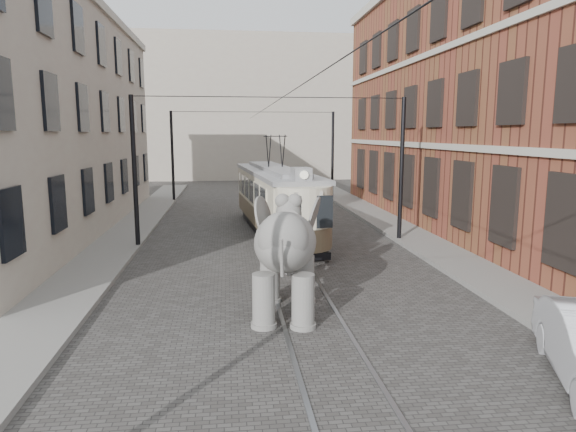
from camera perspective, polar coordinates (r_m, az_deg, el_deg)
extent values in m
plane|color=#45423F|center=(15.19, 1.02, -8.10)|extent=(120.00, 120.00, 0.00)
cube|color=slate|center=(17.02, 21.60, -6.58)|extent=(2.00, 60.00, 0.15)
cube|color=slate|center=(15.70, -23.45, -8.02)|extent=(2.00, 60.00, 0.15)
cube|color=brown|center=(26.76, 22.73, 11.71)|extent=(8.00, 26.00, 12.00)
cube|color=#9E9183|center=(25.98, -27.50, 9.27)|extent=(7.00, 24.00, 10.00)
cube|color=#9E9183|center=(54.45, -4.81, 11.84)|extent=(28.00, 10.00, 14.00)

